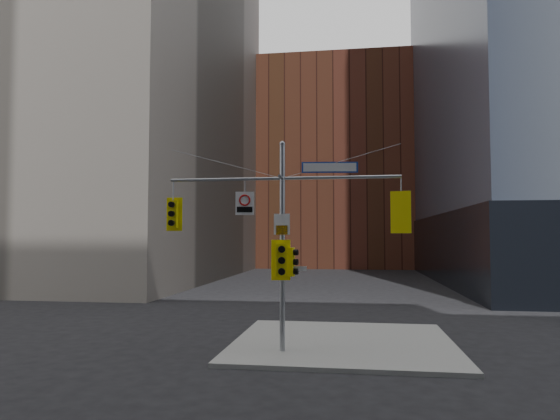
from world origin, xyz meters
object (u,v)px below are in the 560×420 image
(traffic_light_pole_front, at_px, (281,260))
(regulatory_sign_arm, at_px, (245,203))
(signal_assembly, at_px, (282,224))
(street_sign_blade, at_px, (330,167))
(traffic_light_pole_side, at_px, (292,262))
(traffic_light_east_arm, at_px, (401,212))
(traffic_light_west_arm, at_px, (173,214))

(traffic_light_pole_front, xyz_separation_m, regulatory_sign_arm, (-1.31, 0.25, 1.97))
(signal_assembly, relative_size, street_sign_blade, 4.20)
(traffic_light_pole_side, height_order, traffic_light_pole_front, traffic_light_pole_front)
(signal_assembly, xyz_separation_m, traffic_light_east_arm, (3.98, 0.00, 0.38))
(traffic_light_west_arm, distance_m, street_sign_blade, 5.75)
(street_sign_blade, bearing_deg, traffic_light_east_arm, -6.07)
(signal_assembly, height_order, street_sign_blade, signal_assembly)
(regulatory_sign_arm, bearing_deg, street_sign_blade, -6.02)
(traffic_light_east_arm, xyz_separation_m, traffic_light_pole_side, (-3.66, 0.00, -1.66))
(street_sign_blade, bearing_deg, traffic_light_pole_side, 174.09)
(traffic_light_west_arm, distance_m, traffic_light_pole_front, 4.23)
(traffic_light_east_arm, relative_size, street_sign_blade, 0.73)
(traffic_light_east_arm, distance_m, regulatory_sign_arm, 5.31)
(signal_assembly, xyz_separation_m, traffic_light_pole_side, (0.32, 0.00, -1.28))
(traffic_light_east_arm, height_order, traffic_light_pole_side, traffic_light_east_arm)
(traffic_light_pole_front, bearing_deg, traffic_light_west_arm, 163.90)
(signal_assembly, bearing_deg, traffic_light_pole_front, -90.29)
(traffic_light_west_arm, relative_size, traffic_light_pole_side, 1.23)
(signal_assembly, height_order, traffic_light_east_arm, signal_assembly)
(traffic_light_west_arm, relative_size, regulatory_sign_arm, 1.48)
(traffic_light_west_arm, distance_m, regulatory_sign_arm, 2.63)
(traffic_light_east_arm, bearing_deg, signal_assembly, 11.05)
(traffic_light_pole_side, bearing_deg, traffic_light_pole_front, 137.90)
(signal_assembly, distance_m, street_sign_blade, 2.53)
(street_sign_blade, bearing_deg, traffic_light_pole_front, -176.60)
(traffic_light_pole_side, relative_size, regulatory_sign_arm, 1.21)
(signal_assembly, xyz_separation_m, traffic_light_pole_front, (-0.00, -0.27, -1.21))
(traffic_light_pole_front, distance_m, regulatory_sign_arm, 2.38)
(traffic_light_west_arm, height_order, traffic_light_east_arm, traffic_light_east_arm)
(traffic_light_east_arm, distance_m, traffic_light_pole_front, 4.30)
(traffic_light_west_arm, bearing_deg, traffic_light_pole_side, -2.73)
(traffic_light_west_arm, xyz_separation_m, traffic_light_pole_front, (3.91, -0.28, -1.59))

